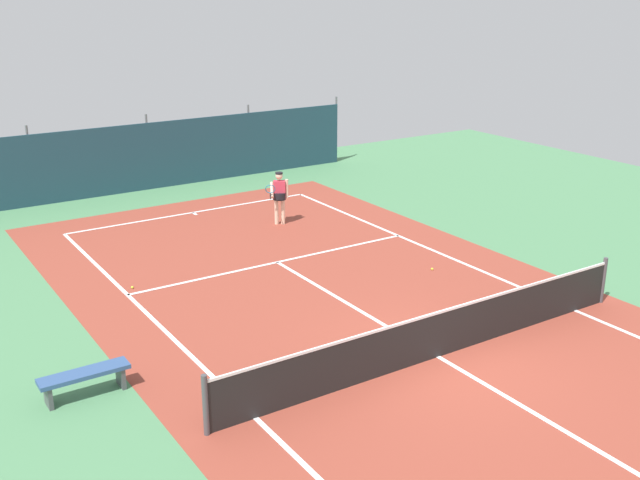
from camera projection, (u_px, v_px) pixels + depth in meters
ground_plane at (438, 357)px, 14.96m from camera, size 36.00×36.00×0.00m
court_surface at (438, 357)px, 14.96m from camera, size 11.02×26.60×0.01m
tennis_net at (439, 334)px, 14.80m from camera, size 10.12×0.10×1.10m
back_fence at (146, 168)px, 27.47m from camera, size 16.30×0.98×2.70m
tennis_player at (279, 194)px, 22.96m from camera, size 0.86×0.62×1.64m
tennis_ball_near_player at (432, 269)px, 19.50m from camera, size 0.07×0.07×0.07m
tennis_ball_midcourt at (132, 287)px, 18.32m from camera, size 0.07×0.07×0.07m
courtside_bench at (84, 377)px, 13.43m from camera, size 1.60×0.40×0.49m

